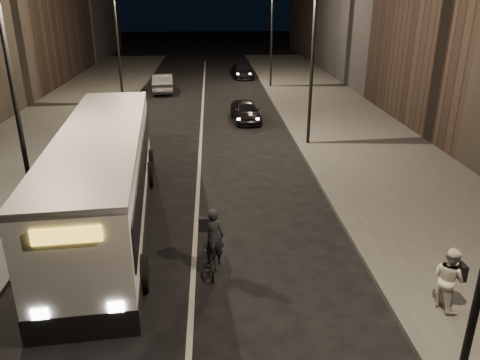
{
  "coord_description": "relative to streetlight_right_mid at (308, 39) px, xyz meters",
  "views": [
    {
      "loc": [
        0.63,
        -11.1,
        7.44
      ],
      "look_at": [
        1.54,
        3.66,
        1.5
      ],
      "focal_mm": 35.0,
      "sensor_mm": 36.0,
      "label": 1
    }
  ],
  "objects": [
    {
      "name": "cyclist_on_bicycle",
      "position": [
        -4.74,
        -11.57,
        -4.69
      ],
      "size": [
        0.65,
        1.77,
        2.03
      ],
      "rotation": [
        0.0,
        0.0,
        -0.02
      ],
      "color": "black",
      "rests_on": "ground"
    },
    {
      "name": "pedestrian_woman",
      "position": [
        0.96,
        -13.8,
        -4.37
      ],
      "size": [
        0.86,
        0.97,
        1.66
      ],
      "primitive_type": "imported",
      "rotation": [
        0.0,
        0.0,
        1.91
      ],
      "color": "beige",
      "rests_on": "sidewalk_right"
    },
    {
      "name": "sidewalk_right",
      "position": [
        3.17,
        2.0,
        -5.28
      ],
      "size": [
        7.0,
        70.0,
        0.16
      ],
      "primitive_type": "cube",
      "color": "#3D3D3A",
      "rests_on": "ground"
    },
    {
      "name": "car_far",
      "position": [
        -1.73,
        21.34,
        -4.72
      ],
      "size": [
        2.14,
        4.56,
        1.29
      ],
      "primitive_type": "imported",
      "rotation": [
        0.0,
        0.0,
        0.08
      ],
      "color": "black",
      "rests_on": "ground"
    },
    {
      "name": "ground",
      "position": [
        -5.33,
        -12.0,
        -5.36
      ],
      "size": [
        180.0,
        180.0,
        0.0
      ],
      "primitive_type": "plane",
      "color": "black",
      "rests_on": "ground"
    },
    {
      "name": "car_near",
      "position": [
        -2.61,
        5.18,
        -4.71
      ],
      "size": [
        1.94,
        3.95,
        1.3
      ],
      "primitive_type": "imported",
      "rotation": [
        0.0,
        0.0,
        0.11
      ],
      "color": "black",
      "rests_on": "ground"
    },
    {
      "name": "streetlight_left_far",
      "position": [
        -10.66,
        10.0,
        0.0
      ],
      "size": [
        1.2,
        0.44,
        8.12
      ],
      "color": "black",
      "rests_on": "sidewalk_left"
    },
    {
      "name": "streetlight_left_near",
      "position": [
        -10.66,
        -8.0,
        0.0
      ],
      "size": [
        1.2,
        0.44,
        8.12
      ],
      "color": "black",
      "rests_on": "sidewalk_left"
    },
    {
      "name": "car_mid",
      "position": [
        -8.56,
        14.71,
        -4.62
      ],
      "size": [
        1.95,
        4.61,
        1.48
      ],
      "primitive_type": "imported",
      "rotation": [
        0.0,
        0.0,
        3.23
      ],
      "color": "#363739",
      "rests_on": "ground"
    },
    {
      "name": "streetlight_right_far",
      "position": [
        0.0,
        16.0,
        0.0
      ],
      "size": [
        1.2,
        0.44,
        8.12
      ],
      "color": "black",
      "rests_on": "sidewalk_right"
    },
    {
      "name": "streetlight_right_mid",
      "position": [
        0.0,
        0.0,
        0.0
      ],
      "size": [
        1.2,
        0.44,
        8.12
      ],
      "color": "black",
      "rests_on": "sidewalk_right"
    },
    {
      "name": "city_bus",
      "position": [
        -8.34,
        -8.22,
        -3.56
      ],
      "size": [
        3.77,
        12.47,
        3.31
      ],
      "rotation": [
        0.0,
        0.0,
        0.09
      ],
      "color": "white",
      "rests_on": "ground"
    },
    {
      "name": "sidewalk_left",
      "position": [
        -13.83,
        2.0,
        -5.28
      ],
      "size": [
        7.0,
        70.0,
        0.16
      ],
      "primitive_type": "cube",
      "color": "#3D3D3A",
      "rests_on": "ground"
    }
  ]
}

